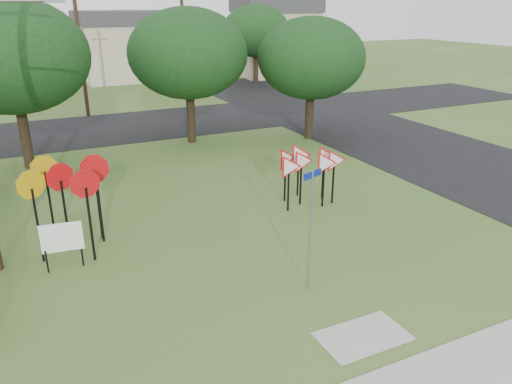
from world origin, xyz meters
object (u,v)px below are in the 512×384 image
info_board (62,239)px  street_name_sign (310,224)px  stop_sign_cluster (70,185)px  yield_sign_cluster (308,162)px

info_board → street_name_sign: bearing=-34.7°
street_name_sign → info_board: street_name_sign is taller
street_name_sign → info_board: (-5.53, 3.83, -0.91)m
stop_sign_cluster → info_board: 1.67m
stop_sign_cluster → yield_sign_cluster: 8.13m
street_name_sign → stop_sign_cluster: bearing=135.3°
yield_sign_cluster → info_board: (-8.60, -1.29, -0.64)m
stop_sign_cluster → info_board: bearing=-113.0°
street_name_sign → info_board: bearing=145.3°
stop_sign_cluster → yield_sign_cluster: size_ratio=1.00×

